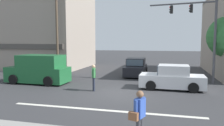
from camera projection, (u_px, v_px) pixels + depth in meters
ground_plane at (119, 93)px, 13.29m from camera, size 120.00×120.00×0.00m
lane_marking_stripe at (103, 110)px, 9.91m from camera, size 9.00×0.24×0.01m
building_left_block at (36, 25)px, 26.41m from camera, size 12.12×9.04×10.18m
utility_pole_near_left at (57, 30)px, 20.37m from camera, size 1.40×0.22×8.06m
traffic_light_mast at (201, 27)px, 16.09m from camera, size 4.85×0.86×6.20m
van_crossing_center at (39, 70)px, 16.24m from camera, size 4.64×2.12×2.11m
sedan_waiting_far at (172, 78)px, 14.25m from camera, size 4.14×1.95×1.58m
sedan_approaching_near at (136, 68)px, 19.82m from camera, size 1.91×4.12×1.58m
pedestrian_foreground_with_bag at (139, 114)px, 6.48m from camera, size 0.47×0.66×1.67m
pedestrian_mid_crossing at (94, 76)px, 13.67m from camera, size 0.34×0.53×1.67m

